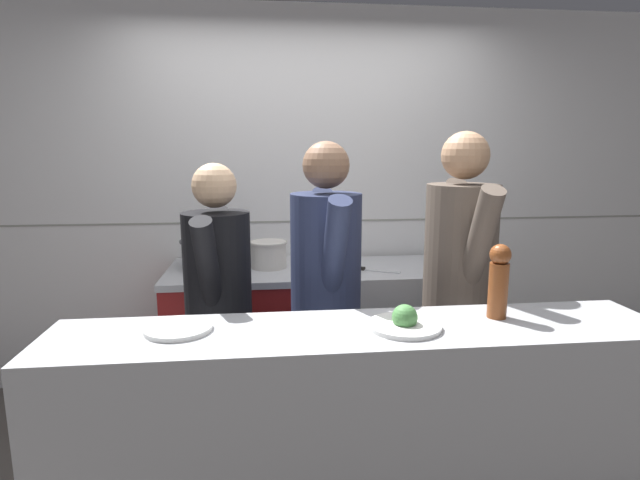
% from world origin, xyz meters
% --- Properties ---
extents(wall_back_tiled, '(8.00, 0.06, 2.60)m').
position_xyz_m(wall_back_tiled, '(0.00, 1.49, 1.30)').
color(wall_back_tiled, white).
rests_on(wall_back_tiled, ground_plane).
extents(oven_range, '(0.88, 0.71, 0.91)m').
position_xyz_m(oven_range, '(-0.46, 1.09, 0.45)').
color(oven_range, maroon).
rests_on(oven_range, ground_plane).
extents(prep_counter, '(0.99, 0.65, 0.89)m').
position_xyz_m(prep_counter, '(0.53, 1.09, 0.44)').
color(prep_counter, '#B7BABF').
rests_on(prep_counter, ground_plane).
extents(pass_counter, '(2.34, 0.45, 0.99)m').
position_xyz_m(pass_counter, '(0.07, -0.26, 0.49)').
color(pass_counter, '#B7BABF').
rests_on(pass_counter, ground_plane).
extents(stock_pot, '(0.36, 0.36, 0.18)m').
position_xyz_m(stock_pot, '(-0.64, 1.14, 1.00)').
color(stock_pot, '#2D2D33').
rests_on(stock_pot, oven_range).
extents(sauce_pot, '(0.24, 0.24, 0.17)m').
position_xyz_m(sauce_pot, '(-0.27, 1.11, 1.00)').
color(sauce_pot, beige).
rests_on(sauce_pot, oven_range).
extents(chefs_knife, '(0.31, 0.17, 0.02)m').
position_xyz_m(chefs_knife, '(0.36, 1.00, 0.90)').
color(chefs_knife, '#B7BABF').
rests_on(chefs_knife, prep_counter).
extents(plated_dish_main, '(0.25, 0.25, 0.02)m').
position_xyz_m(plated_dish_main, '(-0.61, -0.21, 1.00)').
color(plated_dish_main, white).
rests_on(plated_dish_main, pass_counter).
extents(plated_dish_appetiser, '(0.28, 0.28, 0.10)m').
position_xyz_m(plated_dish_appetiser, '(0.23, -0.28, 1.01)').
color(plated_dish_appetiser, white).
rests_on(plated_dish_appetiser, pass_counter).
extents(pepper_mill, '(0.08, 0.08, 0.30)m').
position_xyz_m(pepper_mill, '(0.63, -0.20, 1.15)').
color(pepper_mill, brown).
rests_on(pepper_mill, pass_counter).
extents(chef_head_cook, '(0.36, 0.70, 1.59)m').
position_xyz_m(chef_head_cook, '(-0.52, 0.37, 0.89)').
color(chef_head_cook, black).
rests_on(chef_head_cook, ground_plane).
extents(chef_sous, '(0.37, 0.74, 1.69)m').
position_xyz_m(chef_sous, '(0.01, 0.34, 0.94)').
color(chef_sous, black).
rests_on(chef_sous, ground_plane).
extents(chef_line, '(0.36, 0.76, 1.74)m').
position_xyz_m(chef_line, '(0.67, 0.31, 0.97)').
color(chef_line, black).
rests_on(chef_line, ground_plane).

